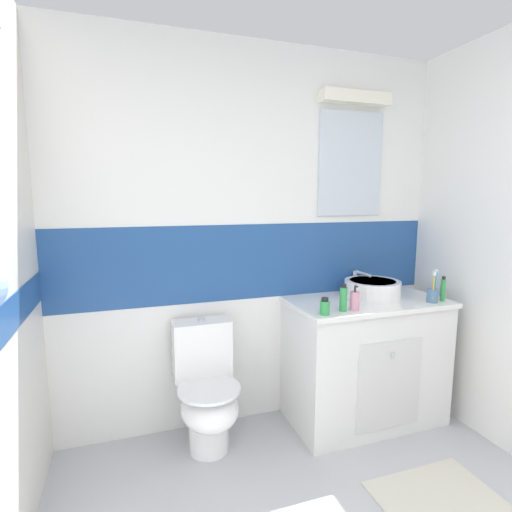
{
  "coord_description": "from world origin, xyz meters",
  "views": [
    {
      "loc": [
        -0.83,
        -0.04,
        1.52
      ],
      "look_at": [
        -0.14,
        2.0,
        1.2
      ],
      "focal_mm": 27.4,
      "sensor_mm": 36.0,
      "label": 1
    }
  ],
  "objects_px": {
    "toothpaste_tube_upright": "(443,289)",
    "deodorant_spray_can": "(343,298)",
    "sink_basin": "(372,289)",
    "soap_dispenser": "(355,301)",
    "toothbrush_cup": "(433,294)",
    "toilet": "(207,391)",
    "lotion_bottle_short": "(325,307)"
  },
  "relations": [
    {
      "from": "deodorant_spray_can",
      "to": "toilet",
      "type": "bearing_deg",
      "value": 164.58
    },
    {
      "from": "sink_basin",
      "to": "toilet",
      "type": "height_order",
      "value": "sink_basin"
    },
    {
      "from": "toilet",
      "to": "toothbrush_cup",
      "type": "bearing_deg",
      "value": -8.85
    },
    {
      "from": "deodorant_spray_can",
      "to": "toothbrush_cup",
      "type": "bearing_deg",
      "value": -0.64
    },
    {
      "from": "toothbrush_cup",
      "to": "soap_dispenser",
      "type": "relative_size",
      "value": 1.41
    },
    {
      "from": "toilet",
      "to": "toothpaste_tube_upright",
      "type": "relative_size",
      "value": 4.72
    },
    {
      "from": "lotion_bottle_short",
      "to": "deodorant_spray_can",
      "type": "height_order",
      "value": "deodorant_spray_can"
    },
    {
      "from": "sink_basin",
      "to": "toothpaste_tube_upright",
      "type": "xyz_separation_m",
      "value": [
        0.39,
        -0.22,
        0.01
      ]
    },
    {
      "from": "toothbrush_cup",
      "to": "deodorant_spray_can",
      "type": "xyz_separation_m",
      "value": [
        -0.66,
        0.01,
        0.03
      ]
    },
    {
      "from": "soap_dispenser",
      "to": "toilet",
      "type": "bearing_deg",
      "value": 165.73
    },
    {
      "from": "sink_basin",
      "to": "toothbrush_cup",
      "type": "xyz_separation_m",
      "value": [
        0.3,
        -0.22,
        -0.01
      ]
    },
    {
      "from": "lotion_bottle_short",
      "to": "sink_basin",
      "type": "bearing_deg",
      "value": 26.4
    },
    {
      "from": "toilet",
      "to": "deodorant_spray_can",
      "type": "relative_size",
      "value": 4.73
    },
    {
      "from": "sink_basin",
      "to": "toothbrush_cup",
      "type": "height_order",
      "value": "toothbrush_cup"
    },
    {
      "from": "sink_basin",
      "to": "soap_dispenser",
      "type": "height_order",
      "value": "sink_basin"
    },
    {
      "from": "toothpaste_tube_upright",
      "to": "deodorant_spray_can",
      "type": "distance_m",
      "value": 0.74
    },
    {
      "from": "sink_basin",
      "to": "lotion_bottle_short",
      "type": "height_order",
      "value": "sink_basin"
    },
    {
      "from": "toilet",
      "to": "deodorant_spray_can",
      "type": "bearing_deg",
      "value": -15.42
    },
    {
      "from": "sink_basin",
      "to": "toilet",
      "type": "distance_m",
      "value": 1.27
    },
    {
      "from": "toilet",
      "to": "lotion_bottle_short",
      "type": "xyz_separation_m",
      "value": [
        0.65,
        -0.25,
        0.53
      ]
    },
    {
      "from": "deodorant_spray_can",
      "to": "lotion_bottle_short",
      "type": "bearing_deg",
      "value": -168.73
    },
    {
      "from": "toilet",
      "to": "lotion_bottle_short",
      "type": "distance_m",
      "value": 0.88
    },
    {
      "from": "lotion_bottle_short",
      "to": "deodorant_spray_can",
      "type": "bearing_deg",
      "value": 11.27
    },
    {
      "from": "toothbrush_cup",
      "to": "sink_basin",
      "type": "bearing_deg",
      "value": 143.66
    },
    {
      "from": "toothbrush_cup",
      "to": "deodorant_spray_can",
      "type": "height_order",
      "value": "toothbrush_cup"
    },
    {
      "from": "toilet",
      "to": "soap_dispenser",
      "type": "distance_m",
      "value": 1.05
    },
    {
      "from": "toothbrush_cup",
      "to": "toothpaste_tube_upright",
      "type": "distance_m",
      "value": 0.09
    },
    {
      "from": "soap_dispenser",
      "to": "lotion_bottle_short",
      "type": "height_order",
      "value": "soap_dispenser"
    },
    {
      "from": "toilet",
      "to": "toothpaste_tube_upright",
      "type": "distance_m",
      "value": 1.65
    },
    {
      "from": "sink_basin",
      "to": "deodorant_spray_can",
      "type": "relative_size",
      "value": 2.51
    },
    {
      "from": "lotion_bottle_short",
      "to": "toothpaste_tube_upright",
      "type": "bearing_deg",
      "value": 1.55
    },
    {
      "from": "toilet",
      "to": "deodorant_spray_can",
      "type": "xyz_separation_m",
      "value": [
        0.79,
        -0.22,
        0.57
      ]
    }
  ]
}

